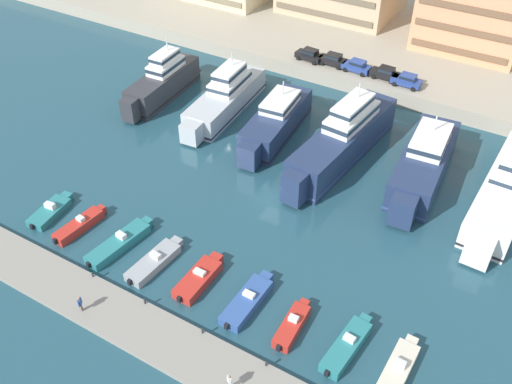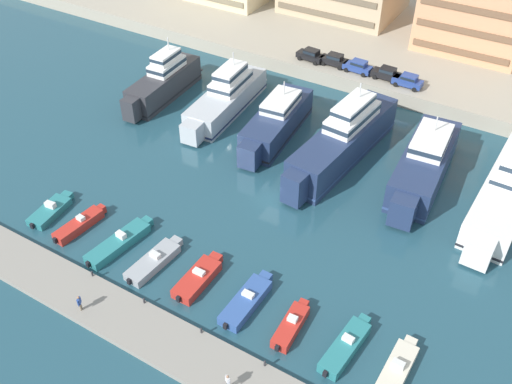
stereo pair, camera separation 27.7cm
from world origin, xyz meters
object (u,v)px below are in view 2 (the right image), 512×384
at_px(motorboat_teal_far_left, 51,210).
at_px(motorboat_cream_far_right, 396,372).
at_px(yacht_silver_left, 226,97).
at_px(motorboat_grey_center_left, 154,261).
at_px(motorboat_red_center, 198,278).
at_px(yacht_navy_mid_left, 276,122).
at_px(pedestrian_near_edge, 228,381).
at_px(pedestrian_mid_deck, 79,302).
at_px(yacht_navy_center_left, 344,140).
at_px(yacht_charcoal_far_left, 163,82).
at_px(motorboat_red_mid_right, 291,325).
at_px(motorboat_teal_right, 346,346).
at_px(motorboat_teal_mid_left, 120,242).
at_px(car_black_center_left, 387,73).
at_px(motorboat_red_left, 80,224).
at_px(car_blue_mid_left, 358,66).
at_px(motorboat_blue_center_right, 247,301).
at_px(car_black_left, 334,59).
at_px(car_blue_center, 408,80).
at_px(car_black_far_left, 311,55).
at_px(yacht_white_center_right, 509,188).
at_px(yacht_navy_center, 424,164).

distance_m(motorboat_teal_far_left, motorboat_cream_far_right, 39.02).
distance_m(yacht_silver_left, motorboat_grey_center_left, 29.38).
distance_m(yacht_silver_left, motorboat_red_center, 31.06).
height_order(yacht_navy_mid_left, motorboat_cream_far_right, yacht_navy_mid_left).
height_order(pedestrian_near_edge, pedestrian_mid_deck, pedestrian_mid_deck).
bearing_deg(yacht_navy_center_left, motorboat_grey_center_left, -108.22).
relative_size(yacht_charcoal_far_left, motorboat_red_mid_right, 2.75).
height_order(yacht_navy_mid_left, motorboat_teal_right, yacht_navy_mid_left).
xyz_separation_m(motorboat_teal_far_left, motorboat_red_center, (19.38, 0.24, 0.08)).
xyz_separation_m(yacht_navy_center_left, motorboat_teal_mid_left, (-13.07, -25.44, -2.23)).
height_order(motorboat_cream_far_right, pedestrian_near_edge, pedestrian_near_edge).
distance_m(motorboat_grey_center_left, car_black_center_left, 43.99).
relative_size(motorboat_teal_far_left, motorboat_red_left, 0.93).
relative_size(car_blue_mid_left, pedestrian_mid_deck, 2.39).
relative_size(motorboat_teal_far_left, motorboat_blue_center_right, 0.85).
height_order(motorboat_teal_right, pedestrian_near_edge, pedestrian_near_edge).
bearing_deg(pedestrian_near_edge, yacht_silver_left, 123.47).
distance_m(motorboat_teal_mid_left, motorboat_grey_center_left, 4.63).
bearing_deg(yacht_navy_mid_left, car_black_left, 90.43).
height_order(motorboat_teal_far_left, motorboat_teal_right, motorboat_teal_right).
height_order(yacht_charcoal_far_left, car_blue_center, yacht_charcoal_far_left).
bearing_deg(yacht_silver_left, pedestrian_mid_deck, -77.53).
distance_m(motorboat_red_left, car_black_left, 44.29).
xyz_separation_m(motorboat_red_center, pedestrian_mid_deck, (-6.81, -8.46, 1.04)).
bearing_deg(motorboat_red_mid_right, yacht_charcoal_far_left, 142.73).
height_order(motorboat_teal_mid_left, car_blue_center, car_blue_center).
bearing_deg(car_blue_mid_left, motorboat_cream_far_right, -62.89).
relative_size(motorboat_teal_far_left, motorboat_grey_center_left, 0.86).
xyz_separation_m(car_black_left, pedestrian_near_edge, (14.84, -51.19, -1.57)).
relative_size(motorboat_cream_far_right, car_black_left, 1.78).
bearing_deg(motorboat_teal_mid_left, car_blue_mid_left, 80.28).
height_order(car_black_left, pedestrian_mid_deck, car_black_left).
relative_size(motorboat_teal_mid_left, car_black_center_left, 2.03).
xyz_separation_m(motorboat_teal_right, car_black_far_left, (-24.90, 42.42, 2.55)).
xyz_separation_m(motorboat_blue_center_right, pedestrian_mid_deck, (-12.20, -8.51, 1.06)).
xyz_separation_m(yacht_white_center_right, motorboat_cream_far_right, (-2.68, -26.71, -1.68)).
bearing_deg(yacht_silver_left, motorboat_teal_far_left, -99.60).
height_order(yacht_charcoal_far_left, yacht_navy_center_left, yacht_navy_center_left).
xyz_separation_m(motorboat_grey_center_left, car_black_left, (-1.05, 43.36, 2.63)).
height_order(motorboat_red_mid_right, pedestrian_mid_deck, pedestrian_mid_deck).
distance_m(car_black_center_left, pedestrian_near_edge, 51.65).
relative_size(yacht_charcoal_far_left, motorboat_teal_far_left, 2.60).
bearing_deg(motorboat_red_center, yacht_white_center_right, 50.13).
distance_m(yacht_white_center_right, motorboat_cream_far_right, 26.90).
distance_m(motorboat_teal_right, car_blue_center, 43.54).
bearing_deg(motorboat_teal_mid_left, motorboat_grey_center_left, -2.48).
height_order(car_blue_mid_left, car_blue_center, same).
bearing_deg(yacht_navy_center, pedestrian_near_edge, -97.15).
height_order(motorboat_teal_mid_left, car_blue_mid_left, car_blue_mid_left).
xyz_separation_m(motorboat_red_left, car_blue_center, (20.29, 42.83, 2.57)).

